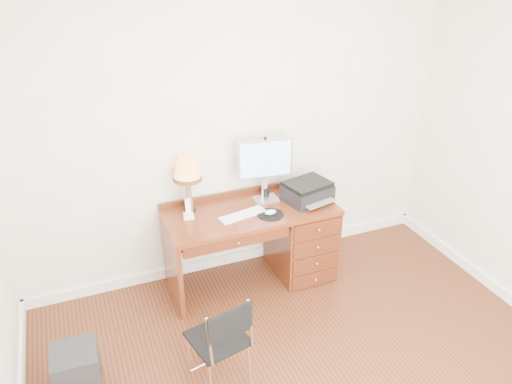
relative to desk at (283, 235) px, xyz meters
name	(u,v)px	position (x,y,z in m)	size (l,w,h in m)	color
room_shell	(286,328)	(-0.32, -0.77, -0.36)	(4.00, 4.00, 4.00)	white
desk	(283,235)	(0.00, 0.00, 0.00)	(1.50, 0.67, 0.75)	maroon
monitor	(265,162)	(-0.13, 0.15, 0.70)	(0.50, 0.19, 0.57)	silver
keyboard	(242,215)	(-0.43, -0.07, 0.35)	(0.41, 0.12, 0.02)	white
mouse_pad	(270,213)	(-0.20, -0.15, 0.35)	(0.23, 0.23, 0.05)	black
printer	(307,191)	(0.22, -0.02, 0.42)	(0.46, 0.39, 0.18)	black
leg_lamp	(187,172)	(-0.82, 0.18, 0.71)	(0.25, 0.25, 0.50)	black
phone	(188,212)	(-0.86, 0.07, 0.39)	(0.10, 0.10, 0.18)	white
pen_cup	(265,192)	(-0.11, 0.18, 0.38)	(0.07, 0.07, 0.09)	black
chair	(220,337)	(-0.98, -1.10, 0.06)	(0.43, 0.44, 0.77)	black
equipment_box	(77,371)	(-1.92, -0.74, -0.23)	(0.31, 0.31, 0.36)	black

